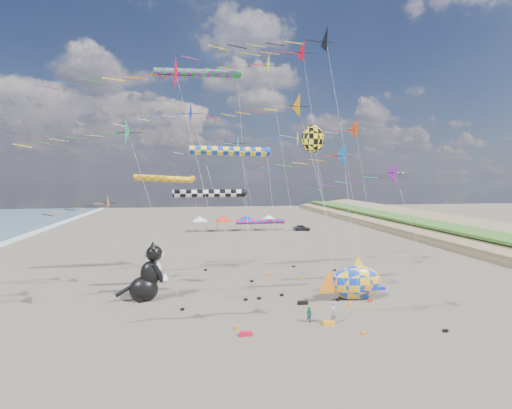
{
  "coord_description": "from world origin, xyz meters",
  "views": [
    {
      "loc": [
        -7.85,
        -24.88,
        11.66
      ],
      "look_at": [
        -1.8,
        12.0,
        9.05
      ],
      "focal_mm": 28.0,
      "sensor_mm": 36.0,
      "label": 1
    }
  ],
  "objects_px": {
    "person_adult": "(334,312)",
    "child_blue": "(310,316)",
    "child_green": "(309,315)",
    "parked_car": "(302,228)",
    "fish_inflatable": "(355,283)",
    "cat_inflatable": "(147,271)"
  },
  "relations": [
    {
      "from": "cat_inflatable",
      "to": "parked_car",
      "type": "relative_size",
      "value": 1.5
    },
    {
      "from": "child_green",
      "to": "parked_car",
      "type": "bearing_deg",
      "value": 103.85
    },
    {
      "from": "cat_inflatable",
      "to": "child_blue",
      "type": "height_order",
      "value": "cat_inflatable"
    },
    {
      "from": "fish_inflatable",
      "to": "parked_car",
      "type": "height_order",
      "value": "fish_inflatable"
    },
    {
      "from": "child_blue",
      "to": "fish_inflatable",
      "type": "bearing_deg",
      "value": -19.09
    },
    {
      "from": "child_blue",
      "to": "parked_car",
      "type": "height_order",
      "value": "parked_car"
    },
    {
      "from": "person_adult",
      "to": "child_blue",
      "type": "height_order",
      "value": "person_adult"
    },
    {
      "from": "cat_inflatable",
      "to": "fish_inflatable",
      "type": "relative_size",
      "value": 0.82
    },
    {
      "from": "fish_inflatable",
      "to": "cat_inflatable",
      "type": "bearing_deg",
      "value": 171.47
    },
    {
      "from": "person_adult",
      "to": "child_blue",
      "type": "xyz_separation_m",
      "value": [
        -1.76,
        0.66,
        -0.45
      ]
    },
    {
      "from": "person_adult",
      "to": "parked_car",
      "type": "relative_size",
      "value": 0.5
    },
    {
      "from": "fish_inflatable",
      "to": "parked_car",
      "type": "bearing_deg",
      "value": 80.17
    },
    {
      "from": "child_green",
      "to": "child_blue",
      "type": "bearing_deg",
      "value": 22.19
    },
    {
      "from": "child_green",
      "to": "parked_car",
      "type": "distance_m",
      "value": 54.62
    },
    {
      "from": "cat_inflatable",
      "to": "person_adult",
      "type": "xyz_separation_m",
      "value": [
        15.28,
        -8.77,
        -1.85
      ]
    },
    {
      "from": "fish_inflatable",
      "to": "child_green",
      "type": "xyz_separation_m",
      "value": [
        -6.09,
        -5.17,
        -0.98
      ]
    },
    {
      "from": "cat_inflatable",
      "to": "child_green",
      "type": "bearing_deg",
      "value": -38.64
    },
    {
      "from": "fish_inflatable",
      "to": "child_blue",
      "type": "bearing_deg",
      "value": -139.45
    },
    {
      "from": "person_adult",
      "to": "child_blue",
      "type": "bearing_deg",
      "value": 130.16
    },
    {
      "from": "child_blue",
      "to": "person_adult",
      "type": "bearing_deg",
      "value": -80.11
    },
    {
      "from": "fish_inflatable",
      "to": "child_green",
      "type": "relative_size",
      "value": 5.55
    },
    {
      "from": "fish_inflatable",
      "to": "child_green",
      "type": "height_order",
      "value": "fish_inflatable"
    }
  ]
}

